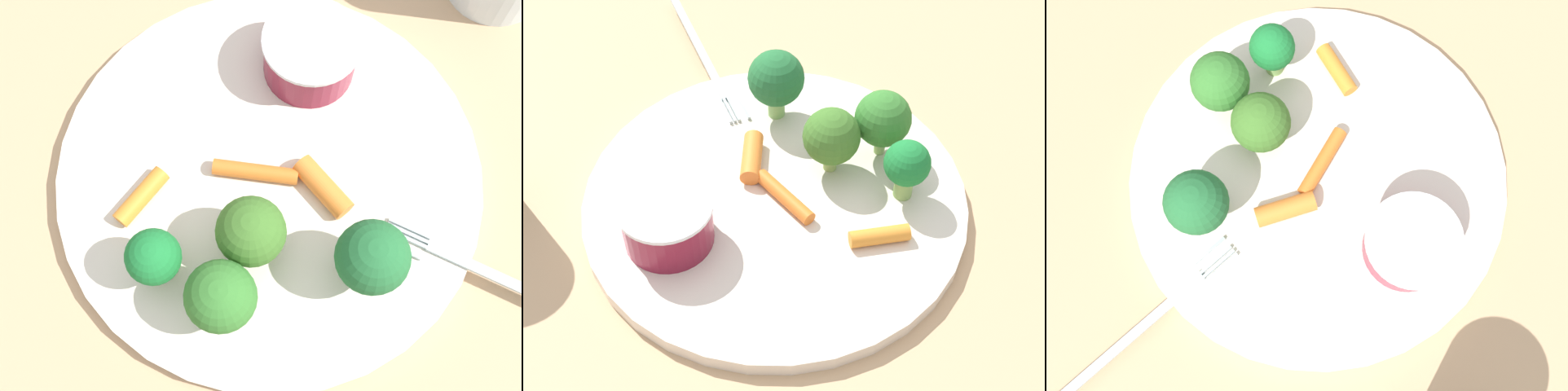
{
  "view_description": "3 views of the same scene",
  "coord_description": "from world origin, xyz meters",
  "views": [
    {
      "loc": [
        -0.13,
        -0.07,
        0.42
      ],
      "look_at": [
        -0.02,
        -0.01,
        0.02
      ],
      "focal_mm": 45.69,
      "sensor_mm": 36.0,
      "label": 1
    },
    {
      "loc": [
        0.1,
        0.37,
        0.45
      ],
      "look_at": [
        -0.0,
        0.02,
        0.03
      ],
      "focal_mm": 54.96,
      "sensor_mm": 36.0,
      "label": 2
    },
    {
      "loc": [
        0.09,
        -0.08,
        0.41
      ],
      "look_at": [
        0.01,
        -0.02,
        0.02
      ],
      "focal_mm": 39.09,
      "sensor_mm": 36.0,
      "label": 3
    }
  ],
  "objects": [
    {
      "name": "broccoli_floret_0",
      "position": [
        -0.05,
        -0.02,
        0.04
      ],
      "size": [
        0.04,
        0.04,
        0.05
      ],
      "color": "#90B35D",
      "rests_on": "plate"
    },
    {
      "name": "carrot_stick_0",
      "position": [
        0.01,
        -0.03,
        0.02
      ],
      "size": [
        0.03,
        0.05,
        0.01
      ],
      "primitive_type": "cylinder",
      "rotation": [
        1.57,
        0.0,
        5.96
      ],
      "color": "orange",
      "rests_on": "plate"
    },
    {
      "name": "broccoli_floret_3",
      "position": [
        -0.02,
        -0.08,
        0.05
      ],
      "size": [
        0.04,
        0.04,
        0.06
      ],
      "color": "#8ABD6B",
      "rests_on": "plate"
    },
    {
      "name": "carrot_stick_2",
      "position": [
        -0.06,
        0.06,
        0.02
      ],
      "size": [
        0.04,
        0.02,
        0.01
      ],
      "primitive_type": "cylinder",
      "rotation": [
        1.57,
        0.0,
        1.47
      ],
      "color": "orange",
      "rests_on": "plate"
    },
    {
      "name": "sauce_cup",
      "position": [
        0.08,
        0.02,
        0.03
      ],
      "size": [
        0.07,
        0.07,
        0.04
      ],
      "color": "maroon",
      "rests_on": "plate"
    },
    {
      "name": "broccoli_floret_1",
      "position": [
        -0.09,
        -0.02,
        0.05
      ],
      "size": [
        0.04,
        0.04,
        0.06
      ],
      "color": "#96BC6C",
      "rests_on": "plate"
    },
    {
      "name": "plate",
      "position": [
        0.0,
        0.0,
        0.01
      ],
      "size": [
        0.28,
        0.28,
        0.01
      ],
      "primitive_type": "cylinder",
      "color": "silver",
      "rests_on": "ground_plane"
    },
    {
      "name": "ground_plane",
      "position": [
        0.0,
        0.0,
        0.0
      ],
      "size": [
        2.4,
        2.4,
        0.0
      ],
      "primitive_type": "plane",
      "color": "tan"
    },
    {
      "name": "carrot_stick_1",
      "position": [
        -0.01,
        0.01,
        0.02
      ],
      "size": [
        0.03,
        0.05,
        0.01
      ],
      "primitive_type": "cylinder",
      "rotation": [
        1.57,
        0.0,
        0.42
      ],
      "color": "orange",
      "rests_on": "plate"
    },
    {
      "name": "fork",
      "position": [
        0.02,
        -0.17,
        0.01
      ],
      "size": [
        0.03,
        0.18,
        0.0
      ],
      "color": "#B0C2C6",
      "rests_on": "plate"
    },
    {
      "name": "broccoli_floret_2",
      "position": [
        -0.09,
        0.02,
        0.04
      ],
      "size": [
        0.03,
        0.03,
        0.05
      ],
      "color": "#83AD5C",
      "rests_on": "plate"
    }
  ]
}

